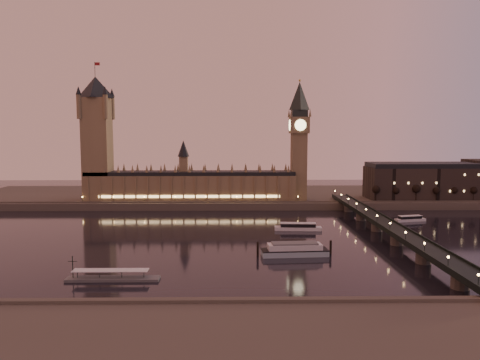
% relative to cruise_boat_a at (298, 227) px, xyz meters
% --- Properties ---
extents(ground, '(700.00, 700.00, 0.00)m').
position_rel_cruise_boat_a_xyz_m(ground, '(-40.24, -22.49, -2.19)').
color(ground, black).
rests_on(ground, ground).
extents(far_embankment, '(560.00, 130.00, 6.00)m').
position_rel_cruise_boat_a_xyz_m(far_embankment, '(-10.24, 142.51, 0.81)').
color(far_embankment, '#423D35').
rests_on(far_embankment, ground).
extents(palace_of_westminster, '(180.00, 26.62, 52.00)m').
position_rel_cruise_boat_a_xyz_m(palace_of_westminster, '(-80.36, 98.50, 19.52)').
color(palace_of_westminster, brown).
rests_on(palace_of_westminster, ground).
extents(victoria_tower, '(31.68, 31.68, 118.00)m').
position_rel_cruise_boat_a_xyz_m(victoria_tower, '(-160.24, 98.51, 63.60)').
color(victoria_tower, brown).
rests_on(victoria_tower, ground).
extents(big_ben, '(17.68, 17.68, 104.00)m').
position_rel_cruise_boat_a_xyz_m(big_ben, '(13.75, 98.49, 61.76)').
color(big_ben, brown).
rests_on(big_ben, ground).
extents(westminster_bridge, '(13.20, 260.00, 15.30)m').
position_rel_cruise_boat_a_xyz_m(westminster_bridge, '(51.37, -22.49, 3.33)').
color(westminster_bridge, black).
rests_on(westminster_bridge, ground).
extents(city_block, '(155.00, 45.00, 34.00)m').
position_rel_cruise_boat_a_xyz_m(city_block, '(154.70, 108.44, 20.05)').
color(city_block, black).
rests_on(city_block, ground).
extents(bare_tree_0, '(6.07, 6.07, 12.34)m').
position_rel_cruise_boat_a_xyz_m(bare_tree_0, '(79.56, 86.51, 13.02)').
color(bare_tree_0, black).
rests_on(bare_tree_0, ground).
extents(bare_tree_1, '(6.07, 6.07, 12.34)m').
position_rel_cruise_boat_a_xyz_m(bare_tree_1, '(96.32, 86.51, 13.02)').
color(bare_tree_1, black).
rests_on(bare_tree_1, ground).
extents(bare_tree_2, '(6.07, 6.07, 12.34)m').
position_rel_cruise_boat_a_xyz_m(bare_tree_2, '(113.08, 86.51, 13.02)').
color(bare_tree_2, black).
rests_on(bare_tree_2, ground).
extents(bare_tree_3, '(6.07, 6.07, 12.34)m').
position_rel_cruise_boat_a_xyz_m(bare_tree_3, '(129.84, 86.51, 13.02)').
color(bare_tree_3, black).
rests_on(bare_tree_3, ground).
extents(bare_tree_4, '(6.07, 6.07, 12.34)m').
position_rel_cruise_boat_a_xyz_m(bare_tree_4, '(146.60, 86.51, 13.02)').
color(bare_tree_4, black).
rests_on(bare_tree_4, ground).
extents(bare_tree_5, '(6.07, 6.07, 12.34)m').
position_rel_cruise_boat_a_xyz_m(bare_tree_5, '(163.36, 86.51, 13.02)').
color(bare_tree_5, black).
rests_on(bare_tree_5, ground).
extents(cruise_boat_a, '(31.48, 8.84, 4.98)m').
position_rel_cruise_boat_a_xyz_m(cruise_boat_a, '(0.00, 0.00, 0.00)').
color(cruise_boat_a, silver).
rests_on(cruise_boat_a, ground).
extents(cruise_boat_b, '(23.52, 10.58, 4.21)m').
position_rel_cruise_boat_a_xyz_m(cruise_boat_b, '(86.69, 29.98, -0.34)').
color(cruise_boat_b, silver).
rests_on(cruise_boat_b, ground).
extents(moored_barge, '(40.52, 12.25, 7.44)m').
position_rel_cruise_boat_a_xyz_m(moored_barge, '(-10.70, -63.91, 0.95)').
color(moored_barge, '#99B6C3').
rests_on(moored_barge, ground).
extents(pontoon_pier, '(41.04, 6.84, 10.94)m').
position_rel_cruise_boat_a_xyz_m(pontoon_pier, '(-96.86, -103.97, -1.01)').
color(pontoon_pier, '#595B5E').
rests_on(pontoon_pier, ground).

